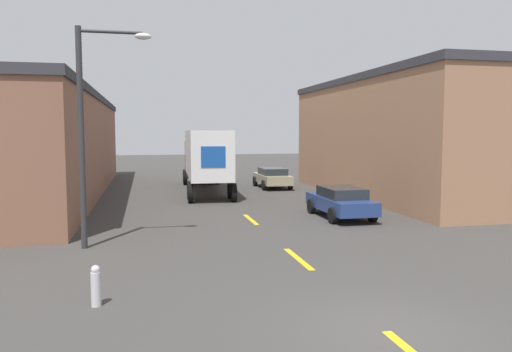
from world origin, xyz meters
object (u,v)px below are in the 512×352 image
(parked_car_right_mid, at_px, (341,201))
(parked_car_right_far, at_px, (272,177))
(semi_truck, at_px, (205,156))
(fire_hydrant, at_px, (96,286))
(street_lamp, at_px, (90,120))

(parked_car_right_mid, bearing_deg, parked_car_right_far, 90.00)
(semi_truck, relative_size, parked_car_right_far, 2.88)
(fire_hydrant, bearing_deg, parked_car_right_mid, 44.92)
(semi_truck, xyz_separation_m, fire_hydrant, (-5.00, -21.50, -1.91))
(semi_truck, bearing_deg, street_lamp, -107.20)
(parked_car_right_far, bearing_deg, parked_car_right_mid, -90.00)
(parked_car_right_far, height_order, fire_hydrant, parked_car_right_far)
(parked_car_right_mid, height_order, fire_hydrant, parked_car_right_mid)
(parked_car_right_far, distance_m, fire_hydrant, 24.53)
(street_lamp, relative_size, fire_hydrant, 7.84)
(parked_car_right_mid, distance_m, parked_car_right_far, 12.66)
(semi_truck, distance_m, fire_hydrant, 22.15)
(semi_truck, height_order, parked_car_right_mid, semi_truck)
(parked_car_right_far, relative_size, street_lamp, 0.62)
(parked_car_right_mid, relative_size, parked_car_right_far, 1.00)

